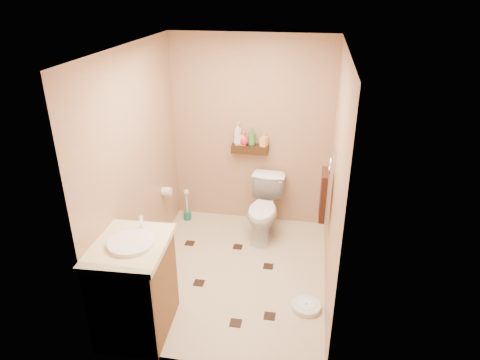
# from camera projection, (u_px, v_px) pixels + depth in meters

# --- Properties ---
(ground) EXTENTS (2.50, 2.50, 0.00)m
(ground) POSITION_uv_depth(u_px,v_px,m) (233.00, 273.00, 4.72)
(ground) COLOR #C0A98D
(ground) RESTS_ON ground
(wall_back) EXTENTS (2.00, 0.04, 2.40)m
(wall_back) POSITION_uv_depth(u_px,v_px,m) (251.00, 133.00, 5.32)
(wall_back) COLOR tan
(wall_back) RESTS_ON ground
(wall_front) EXTENTS (2.00, 0.04, 2.40)m
(wall_front) POSITION_uv_depth(u_px,v_px,m) (199.00, 243.00, 3.09)
(wall_front) COLOR tan
(wall_front) RESTS_ON ground
(wall_left) EXTENTS (0.04, 2.50, 2.40)m
(wall_left) POSITION_uv_depth(u_px,v_px,m) (136.00, 167.00, 4.37)
(wall_left) COLOR tan
(wall_left) RESTS_ON ground
(wall_right) EXTENTS (0.04, 2.50, 2.40)m
(wall_right) POSITION_uv_depth(u_px,v_px,m) (335.00, 181.00, 4.05)
(wall_right) COLOR tan
(wall_right) RESTS_ON ground
(ceiling) EXTENTS (2.00, 2.50, 0.02)m
(ceiling) POSITION_uv_depth(u_px,v_px,m) (231.00, 47.00, 3.70)
(ceiling) COLOR white
(ceiling) RESTS_ON wall_back
(wall_shelf) EXTENTS (0.46, 0.14, 0.10)m
(wall_shelf) POSITION_uv_depth(u_px,v_px,m) (250.00, 149.00, 5.33)
(wall_shelf) COLOR #33200E
(wall_shelf) RESTS_ON wall_back
(floor_accents) EXTENTS (1.22, 1.36, 0.01)m
(floor_accents) POSITION_uv_depth(u_px,v_px,m) (232.00, 276.00, 4.65)
(floor_accents) COLOR black
(floor_accents) RESTS_ON ground
(toilet) EXTENTS (0.45, 0.74, 0.74)m
(toilet) POSITION_uv_depth(u_px,v_px,m) (264.00, 209.00, 5.26)
(toilet) COLOR white
(toilet) RESTS_ON ground
(vanity) EXTENTS (0.66, 0.78, 1.06)m
(vanity) POSITION_uv_depth(u_px,v_px,m) (134.00, 286.00, 3.78)
(vanity) COLOR brown
(vanity) RESTS_ON ground
(bathroom_scale) EXTENTS (0.37, 0.37, 0.06)m
(bathroom_scale) POSITION_uv_depth(u_px,v_px,m) (306.00, 306.00, 4.19)
(bathroom_scale) COLOR silver
(bathroom_scale) RESTS_ON ground
(toilet_brush) EXTENTS (0.10, 0.10, 0.45)m
(toilet_brush) POSITION_uv_depth(u_px,v_px,m) (187.00, 209.00, 5.71)
(toilet_brush) COLOR #196559
(toilet_brush) RESTS_ON ground
(towel_ring) EXTENTS (0.12, 0.30, 0.76)m
(towel_ring) POSITION_uv_depth(u_px,v_px,m) (324.00, 193.00, 4.39)
(towel_ring) COLOR silver
(towel_ring) RESTS_ON wall_right
(toilet_paper) EXTENTS (0.12, 0.11, 0.12)m
(toilet_paper) POSITION_uv_depth(u_px,v_px,m) (167.00, 191.00, 5.19)
(toilet_paper) COLOR silver
(toilet_paper) RESTS_ON wall_left
(bottle_a) EXTENTS (0.14, 0.14, 0.28)m
(bottle_a) POSITION_uv_depth(u_px,v_px,m) (238.00, 134.00, 5.27)
(bottle_a) COLOR silver
(bottle_a) RESTS_ON wall_shelf
(bottle_b) EXTENTS (0.08, 0.09, 0.17)m
(bottle_b) POSITION_uv_depth(u_px,v_px,m) (243.00, 138.00, 5.28)
(bottle_b) COLOR #FFAF35
(bottle_b) RESTS_ON wall_shelf
(bottle_c) EXTENTS (0.17, 0.17, 0.16)m
(bottle_c) POSITION_uv_depth(u_px,v_px,m) (244.00, 139.00, 5.28)
(bottle_c) COLOR red
(bottle_c) RESTS_ON wall_shelf
(bottle_d) EXTENTS (0.12, 0.12, 0.22)m
(bottle_d) POSITION_uv_depth(u_px,v_px,m) (252.00, 137.00, 5.25)
(bottle_d) COLOR #2D842C
(bottle_d) RESTS_ON wall_shelf
(bottle_e) EXTENTS (0.10, 0.11, 0.18)m
(bottle_e) POSITION_uv_depth(u_px,v_px,m) (264.00, 139.00, 5.24)
(bottle_e) COLOR #FB9D53
(bottle_e) RESTS_ON wall_shelf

